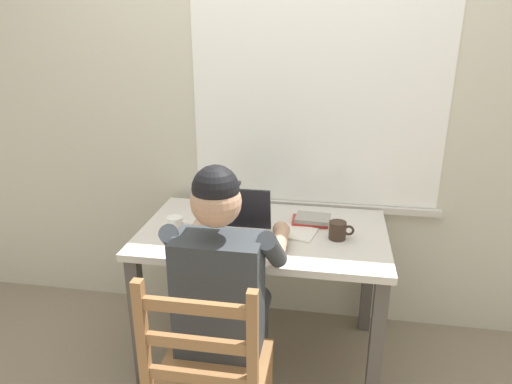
# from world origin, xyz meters

# --- Properties ---
(ground_plane) EXTENTS (8.00, 8.00, 0.00)m
(ground_plane) POSITION_xyz_m (0.00, 0.00, 0.00)
(ground_plane) COLOR gray
(back_wall) EXTENTS (6.00, 0.08, 2.60)m
(back_wall) POSITION_xyz_m (0.01, 0.44, 1.30)
(back_wall) COLOR beige
(back_wall) RESTS_ON ground
(desk) EXTENTS (1.21, 0.73, 0.74)m
(desk) POSITION_xyz_m (0.00, 0.00, 0.63)
(desk) COLOR beige
(desk) RESTS_ON ground
(seated_person) EXTENTS (0.50, 0.60, 1.23)m
(seated_person) POSITION_xyz_m (-0.09, -0.44, 0.68)
(seated_person) COLOR #33383D
(seated_person) RESTS_ON ground
(wooden_chair) EXTENTS (0.42, 0.42, 0.93)m
(wooden_chair) POSITION_xyz_m (-0.09, -0.72, 0.45)
(wooden_chair) COLOR olive
(wooden_chair) RESTS_ON ground
(laptop) EXTENTS (0.33, 0.28, 0.23)m
(laptop) POSITION_xyz_m (-0.13, -0.11, 0.79)
(laptop) COLOR #232328
(laptop) RESTS_ON desk
(computer_mouse) EXTENTS (0.06, 0.10, 0.03)m
(computer_mouse) POSITION_xyz_m (0.11, -0.19, 0.75)
(computer_mouse) COLOR black
(computer_mouse) RESTS_ON desk
(coffee_mug_white) EXTENTS (0.11, 0.08, 0.09)m
(coffee_mug_white) POSITION_xyz_m (-0.41, -0.12, 0.78)
(coffee_mug_white) COLOR white
(coffee_mug_white) RESTS_ON desk
(coffee_mug_dark) EXTENTS (0.12, 0.08, 0.10)m
(coffee_mug_dark) POSITION_xyz_m (-0.12, 0.14, 0.79)
(coffee_mug_dark) COLOR black
(coffee_mug_dark) RESTS_ON desk
(coffee_mug_spare) EXTENTS (0.12, 0.08, 0.09)m
(coffee_mug_spare) POSITION_xyz_m (0.36, -0.03, 0.78)
(coffee_mug_spare) COLOR #38281E
(coffee_mug_spare) RESTS_ON desk
(book_stack_main) EXTENTS (0.20, 0.14, 0.04)m
(book_stack_main) POSITION_xyz_m (0.23, 0.13, 0.76)
(book_stack_main) COLOR #BC332D
(book_stack_main) RESTS_ON desk
(paper_pile_near_laptop) EXTENTS (0.26, 0.21, 0.01)m
(paper_pile_near_laptop) POSITION_xyz_m (0.14, 0.00, 0.74)
(paper_pile_near_laptop) COLOR silver
(paper_pile_near_laptop) RESTS_ON desk
(paper_pile_back_corner) EXTENTS (0.29, 0.24, 0.01)m
(paper_pile_back_corner) POSITION_xyz_m (-0.04, -0.20, 0.74)
(paper_pile_back_corner) COLOR white
(paper_pile_back_corner) RESTS_ON desk
(landscape_photo_print) EXTENTS (0.14, 0.10, 0.00)m
(landscape_photo_print) POSITION_xyz_m (-0.25, 0.23, 0.74)
(landscape_photo_print) COLOR gold
(landscape_photo_print) RESTS_ON desk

